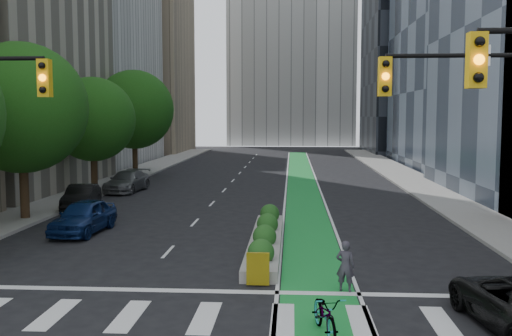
# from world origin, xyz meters

# --- Properties ---
(ground) EXTENTS (160.00, 160.00, 0.00)m
(ground) POSITION_xyz_m (0.00, 0.00, 0.00)
(ground) COLOR black
(ground) RESTS_ON ground
(sidewalk_left) EXTENTS (3.60, 90.00, 0.15)m
(sidewalk_left) POSITION_xyz_m (-11.80, 25.00, 0.07)
(sidewalk_left) COLOR gray
(sidewalk_left) RESTS_ON ground
(sidewalk_right) EXTENTS (3.60, 90.00, 0.15)m
(sidewalk_right) POSITION_xyz_m (11.80, 25.00, 0.07)
(sidewalk_right) COLOR gray
(sidewalk_right) RESTS_ON ground
(bike_lane_paint) EXTENTS (2.20, 70.00, 0.01)m
(bike_lane_paint) POSITION_xyz_m (3.00, 30.00, 0.01)
(bike_lane_paint) COLOR #198D36
(bike_lane_paint) RESTS_ON ground
(building_tan_far) EXTENTS (14.00, 16.00, 26.00)m
(building_tan_far) POSITION_xyz_m (-20.00, 66.00, 13.00)
(building_tan_far) COLOR tan
(building_tan_far) RESTS_ON ground
(building_dark_end) EXTENTS (14.00, 18.00, 28.00)m
(building_dark_end) POSITION_xyz_m (20.00, 68.00, 14.00)
(building_dark_end) COLOR black
(building_dark_end) RESTS_ON ground
(tree_mid) EXTENTS (6.40, 6.40, 8.78)m
(tree_mid) POSITION_xyz_m (-11.00, 12.00, 5.57)
(tree_mid) COLOR black
(tree_mid) RESTS_ON ground
(tree_midfar) EXTENTS (5.60, 5.60, 7.76)m
(tree_midfar) POSITION_xyz_m (-11.00, 22.00, 4.95)
(tree_midfar) COLOR black
(tree_midfar) RESTS_ON ground
(tree_far) EXTENTS (6.60, 6.60, 9.00)m
(tree_far) POSITION_xyz_m (-11.00, 32.00, 5.69)
(tree_far) COLOR black
(tree_far) RESTS_ON ground
(median_planter) EXTENTS (1.20, 10.26, 1.10)m
(median_planter) POSITION_xyz_m (1.20, 7.04, 0.37)
(median_planter) COLOR gray
(median_planter) RESTS_ON ground
(bicycle) EXTENTS (1.05, 2.08, 1.05)m
(bicycle) POSITION_xyz_m (3.03, -2.00, 0.52)
(bicycle) COLOR gray
(bicycle) RESTS_ON ground
(cyclist) EXTENTS (0.64, 0.51, 1.54)m
(cyclist) POSITION_xyz_m (3.81, 1.46, 0.77)
(cyclist) COLOR #37333E
(cyclist) RESTS_ON ground
(parked_car_left_near) EXTENTS (2.05, 4.46, 1.48)m
(parked_car_left_near) POSITION_xyz_m (-7.00, 9.24, 0.74)
(parked_car_left_near) COLOR navy
(parked_car_left_near) RESTS_ON ground
(parked_car_left_mid) EXTENTS (1.98, 4.27, 1.35)m
(parked_car_left_mid) POSITION_xyz_m (-9.50, 15.62, 0.68)
(parked_car_left_mid) COLOR black
(parked_car_left_mid) RESTS_ON ground
(parked_car_left_far) EXTENTS (2.38, 5.06, 1.43)m
(parked_car_left_far) POSITION_xyz_m (-9.05, 22.94, 0.71)
(parked_car_left_far) COLOR #535558
(parked_car_left_far) RESTS_ON ground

